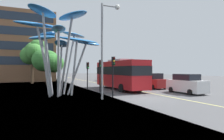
% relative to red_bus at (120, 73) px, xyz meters
% --- Properties ---
extents(ground, '(120.00, 240.00, 0.10)m').
position_rel_red_bus_xyz_m(ground, '(-1.79, -8.15, -2.14)').
color(ground, '#4C4C4F').
extents(red_bus, '(2.87, 10.47, 3.83)m').
position_rel_red_bus_xyz_m(red_bus, '(0.00, 0.00, 0.00)').
color(red_bus, red).
rests_on(red_bus, ground).
extents(leaf_sculpture, '(8.36, 9.61, 8.04)m').
position_rel_red_bus_xyz_m(leaf_sculpture, '(-7.95, -2.80, 3.82)').
color(leaf_sculpture, '#9EA0A5').
rests_on(leaf_sculpture, ground).
extents(traffic_light_kerb_near, '(0.28, 0.42, 3.73)m').
position_rel_red_bus_xyz_m(traffic_light_kerb_near, '(-3.61, -6.13, 0.61)').
color(traffic_light_kerb_near, black).
rests_on(traffic_light_kerb_near, ground).
extents(traffic_light_kerb_far, '(0.28, 0.42, 3.62)m').
position_rel_red_bus_xyz_m(traffic_light_kerb_far, '(-3.36, -1.92, 0.53)').
color(traffic_light_kerb_far, black).
rests_on(traffic_light_kerb_far, ground).
extents(traffic_light_island_mid, '(0.28, 0.42, 3.45)m').
position_rel_red_bus_xyz_m(traffic_light_island_mid, '(-3.96, 1.04, 0.42)').
color(traffic_light_island_mid, black).
rests_on(traffic_light_island_mid, ground).
extents(car_parked_near, '(1.94, 4.57, 2.07)m').
position_rel_red_bus_xyz_m(car_parked_near, '(4.83, -6.43, -1.11)').
color(car_parked_near, silver).
rests_on(car_parked_near, ground).
extents(car_parked_mid, '(2.01, 4.30, 2.06)m').
position_rel_red_bus_xyz_m(car_parked_mid, '(4.80, -0.33, -1.13)').
color(car_parked_mid, maroon).
rests_on(car_parked_mid, ground).
extents(car_parked_far, '(2.04, 3.88, 2.16)m').
position_rel_red_bus_xyz_m(car_parked_far, '(4.68, 6.05, -1.08)').
color(car_parked_far, navy).
rests_on(car_parked_far, ground).
extents(car_side_street, '(2.10, 4.28, 2.09)m').
position_rel_red_bus_xyz_m(car_side_street, '(4.88, 13.21, -1.11)').
color(car_side_street, maroon).
rests_on(car_side_street, ground).
extents(car_far_side, '(1.98, 4.57, 2.00)m').
position_rel_red_bus_xyz_m(car_far_side, '(5.40, 19.44, -1.15)').
color(car_far_side, black).
rests_on(car_far_side, ground).
extents(street_lamp, '(1.75, 0.44, 8.28)m').
position_rel_red_bus_xyz_m(street_lamp, '(-4.64, -6.95, 3.14)').
color(street_lamp, gray).
rests_on(street_lamp, ground).
extents(tree_pavement_near, '(5.18, 4.20, 6.00)m').
position_rel_red_bus_xyz_m(tree_pavement_near, '(-7.70, 11.78, 1.81)').
color(tree_pavement_near, brown).
rests_on(tree_pavement_near, ground).
extents(tree_pavement_far, '(4.62, 5.14, 8.31)m').
position_rel_red_bus_xyz_m(tree_pavement_far, '(-9.66, 16.72, 3.70)').
color(tree_pavement_far, brown).
rests_on(tree_pavement_far, ground).
extents(pedestrian, '(0.34, 0.34, 1.65)m').
position_rel_red_bus_xyz_m(pedestrian, '(-3.55, -3.00, -1.27)').
color(pedestrian, '#2D3342').
rests_on(pedestrian, ground).
extents(backdrop_building, '(19.44, 13.46, 15.04)m').
position_rel_red_bus_xyz_m(backdrop_building, '(-14.82, 28.07, 5.43)').
color(backdrop_building, brown).
rests_on(backdrop_building, ground).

